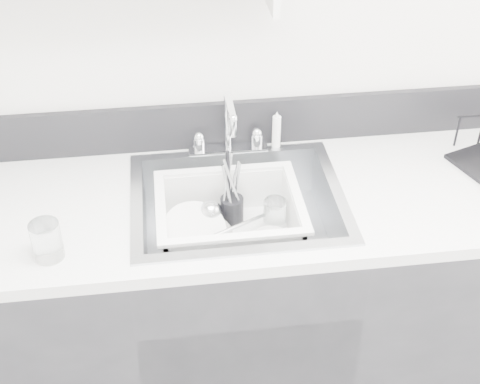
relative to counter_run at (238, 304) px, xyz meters
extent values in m
cube|color=silver|center=(0.00, 0.30, 0.84)|extent=(3.50, 0.02, 2.60)
cube|color=#252528|center=(0.00, 0.00, -0.02)|extent=(3.20, 0.62, 0.88)
cube|color=silver|center=(0.00, 0.00, 0.44)|extent=(3.20, 0.62, 0.04)
cube|color=black|center=(0.00, 0.30, 0.54)|extent=(3.20, 0.02, 0.16)
cube|color=silver|center=(0.00, 0.25, 0.47)|extent=(0.26, 0.06, 0.02)
cylinder|color=silver|center=(-0.10, 0.25, 0.50)|extent=(0.04, 0.04, 0.05)
cylinder|color=silver|center=(0.10, 0.25, 0.50)|extent=(0.04, 0.04, 0.05)
cylinder|color=silver|center=(0.00, 0.25, 0.57)|extent=(0.02, 0.02, 0.20)
cylinder|color=silver|center=(0.00, 0.18, 0.68)|extent=(0.02, 0.15, 0.02)
cylinder|color=white|center=(0.16, 0.25, 0.53)|extent=(0.03, 0.03, 0.14)
cylinder|color=white|center=(-0.13, -0.01, 0.31)|extent=(0.22, 0.22, 0.01)
cylinder|color=white|center=(-0.12, 0.00, 0.33)|extent=(0.21, 0.21, 0.01)
cylinder|color=white|center=(-0.14, -0.01, 0.36)|extent=(0.24, 0.23, 0.09)
cylinder|color=black|center=(-0.01, 0.08, 0.35)|extent=(0.07, 0.07, 0.09)
cylinder|color=silver|center=(-0.02, 0.09, 0.44)|extent=(0.01, 0.05, 0.18)
cylinder|color=silver|center=(0.00, 0.07, 0.43)|extent=(0.02, 0.04, 0.17)
cylinder|color=black|center=(-0.02, 0.08, 0.45)|extent=(0.01, 0.05, 0.20)
cylinder|color=white|center=(0.12, 0.03, 0.36)|extent=(0.08, 0.08, 0.10)
cylinder|color=white|center=(-0.54, -0.19, 0.52)|extent=(0.09, 0.09, 0.11)
imported|color=white|center=(0.10, -0.05, 0.32)|extent=(0.14, 0.14, 0.03)
camera|label=1|loc=(-0.20, -1.58, 1.69)|focal=50.00mm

